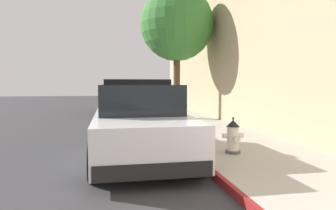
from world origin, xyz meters
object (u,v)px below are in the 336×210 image
object	(u,v)px
parked_car_silver_ahead	(118,99)
fire_hydrant	(233,137)
police_cruiser	(138,122)
street_tree	(177,25)

from	to	relation	value
parked_car_silver_ahead	fire_hydrant	distance (m)	11.36
police_cruiser	street_tree	distance (m)	7.11
parked_car_silver_ahead	street_tree	bearing A→B (deg)	-62.38
fire_hydrant	street_tree	size ratio (longest dim) A/B	0.14
parked_car_silver_ahead	street_tree	xyz separation A→B (m)	(2.34, -4.47, 3.31)
police_cruiser	fire_hydrant	world-z (taller)	police_cruiser
parked_car_silver_ahead	fire_hydrant	world-z (taller)	parked_car_silver_ahead
police_cruiser	street_tree	world-z (taller)	street_tree
parked_car_silver_ahead	street_tree	world-z (taller)	street_tree
parked_car_silver_ahead	police_cruiser	bearing A→B (deg)	-89.13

